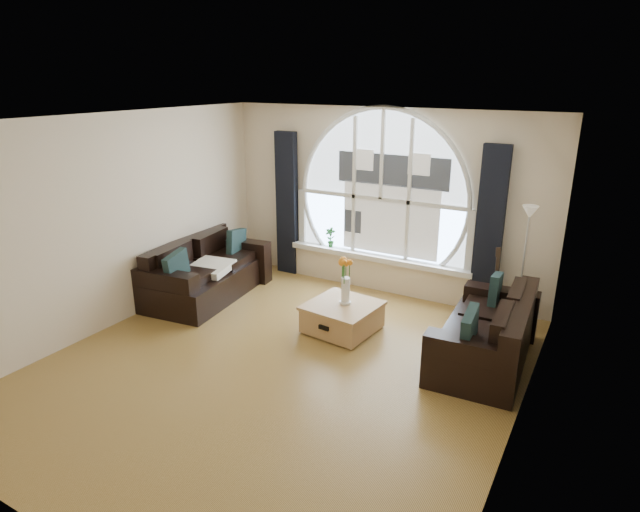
{
  "coord_description": "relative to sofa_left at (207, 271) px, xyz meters",
  "views": [
    {
      "loc": [
        3.01,
        -4.38,
        3.12
      ],
      "look_at": [
        0.0,
        0.9,
        1.05
      ],
      "focal_mm": 29.91,
      "sensor_mm": 36.0,
      "label": 1
    }
  ],
  "objects": [
    {
      "name": "curtain_left",
      "position": [
        0.46,
        1.47,
        0.75
      ],
      "size": [
        0.35,
        0.12,
        2.3
      ],
      "primitive_type": "cube",
      "color": "black",
      "rests_on": "ground"
    },
    {
      "name": "sofa_left",
      "position": [
        0.0,
        0.0,
        0.0
      ],
      "size": [
        1.16,
        1.99,
        0.84
      ],
      "primitive_type": "cube",
      "rotation": [
        0.0,
        0.0,
        0.12
      ],
      "color": "black",
      "rests_on": "ground"
    },
    {
      "name": "arched_window",
      "position": [
        2.06,
        1.56,
        1.23
      ],
      "size": [
        2.6,
        0.06,
        2.15
      ],
      "primitive_type": "cube",
      "color": "silver",
      "rests_on": "wall_back"
    },
    {
      "name": "ceiling",
      "position": [
        2.06,
        -1.16,
        2.3
      ],
      "size": [
        5.0,
        5.5,
        0.01
      ],
      "primitive_type": "cube",
      "color": "silver",
      "rests_on": "ground"
    },
    {
      "name": "window_sill",
      "position": [
        2.06,
        1.49,
        0.11
      ],
      "size": [
        2.9,
        0.22,
        0.08
      ],
      "primitive_type": "cube",
      "color": "white",
      "rests_on": "wall_back"
    },
    {
      "name": "potted_plant",
      "position": [
        1.24,
        1.49,
        0.31
      ],
      "size": [
        0.17,
        0.12,
        0.31
      ],
      "primitive_type": "imported",
      "rotation": [
        0.0,
        0.0,
        0.05
      ],
      "color": "#1E6023",
      "rests_on": "window_sill"
    },
    {
      "name": "vase_flowers",
      "position": [
        2.27,
        0.01,
        0.36
      ],
      "size": [
        0.24,
        0.24,
        0.7
      ],
      "primitive_type": "cube",
      "color": "white",
      "rests_on": "coffee_chest"
    },
    {
      "name": "wall_left",
      "position": [
        -0.44,
        -1.16,
        0.95
      ],
      "size": [
        0.01,
        5.5,
        2.7
      ],
      "primitive_type": "cube",
      "color": "beige",
      "rests_on": "ground"
    },
    {
      "name": "attic_slope",
      "position": [
        4.26,
        -1.16,
        1.95
      ],
      "size": [
        0.92,
        5.5,
        0.72
      ],
      "primitive_type": "cube",
      "color": "silver",
      "rests_on": "ground"
    },
    {
      "name": "guitar",
      "position": [
        3.86,
        1.23,
        0.13
      ],
      "size": [
        0.42,
        0.34,
        1.06
      ],
      "primitive_type": "cube",
      "rotation": [
        0.0,
        0.0,
        0.31
      ],
      "color": "brown",
      "rests_on": "ground"
    },
    {
      "name": "wall_back",
      "position": [
        2.06,
        1.59,
        0.95
      ],
      "size": [
        5.0,
        0.01,
        2.7
      ],
      "primitive_type": "cube",
      "color": "beige",
      "rests_on": "ground"
    },
    {
      "name": "neighbor_house",
      "position": [
        2.21,
        1.55,
        1.1
      ],
      "size": [
        1.7,
        0.02,
        1.5
      ],
      "primitive_type": "cube",
      "color": "silver",
      "rests_on": "wall_back"
    },
    {
      "name": "sofa_right",
      "position": [
        4.01,
        0.11,
        0.0
      ],
      "size": [
        0.99,
        1.83,
        0.79
      ],
      "primitive_type": "cube",
      "rotation": [
        0.0,
        0.0,
        0.05
      ],
      "color": "black",
      "rests_on": "ground"
    },
    {
      "name": "ground",
      "position": [
        2.06,
        -1.16,
        -0.4
      ],
      "size": [
        5.0,
        5.5,
        0.01
      ],
      "primitive_type": "cube",
      "color": "brown",
      "rests_on": "ground"
    },
    {
      "name": "coffee_chest",
      "position": [
        2.25,
        -0.02,
        -0.2
      ],
      "size": [
        0.92,
        0.92,
        0.41
      ],
      "primitive_type": "cube",
      "rotation": [
        0.0,
        0.0,
        -0.11
      ],
      "color": "tan",
      "rests_on": "ground"
    },
    {
      "name": "curtain_right",
      "position": [
        3.66,
        1.47,
        0.75
      ],
      "size": [
        0.35,
        0.12,
        2.3
      ],
      "primitive_type": "cube",
      "color": "black",
      "rests_on": "ground"
    },
    {
      "name": "window_frame",
      "position": [
        2.06,
        1.53,
        1.23
      ],
      "size": [
        2.76,
        0.08,
        2.15
      ],
      "primitive_type": "cube",
      "color": "white",
      "rests_on": "wall_back"
    },
    {
      "name": "wall_right",
      "position": [
        4.56,
        -1.16,
        0.95
      ],
      "size": [
        0.01,
        5.5,
        2.7
      ],
      "primitive_type": "cube",
      "color": "beige",
      "rests_on": "ground"
    },
    {
      "name": "wall_front",
      "position": [
        2.06,
        -3.91,
        0.95
      ],
      "size": [
        5.0,
        0.01,
        2.7
      ],
      "primitive_type": "cube",
      "color": "beige",
      "rests_on": "ground"
    },
    {
      "name": "floor_lamp",
      "position": [
        4.16,
        1.29,
        0.4
      ],
      "size": [
        0.24,
        0.24,
        1.6
      ],
      "primitive_type": "cube",
      "color": "#B2B2B2",
      "rests_on": "ground"
    },
    {
      "name": "throw_blanket",
      "position": [
        0.15,
        -0.08,
        0.1
      ],
      "size": [
        0.62,
        0.62,
        0.1
      ],
      "primitive_type": "cube",
      "rotation": [
        0.0,
        0.0,
        0.14
      ],
      "color": "silver",
      "rests_on": "sofa_left"
    }
  ]
}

